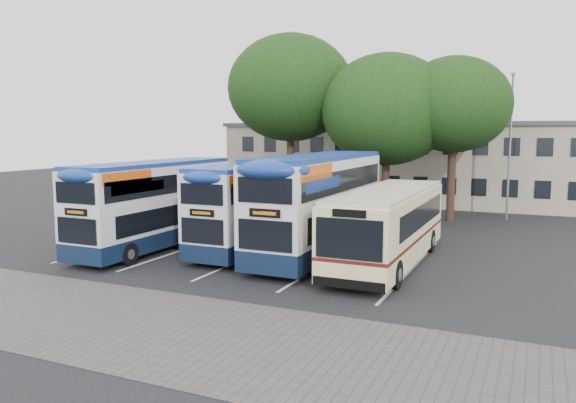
% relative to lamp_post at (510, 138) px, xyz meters
% --- Properties ---
extents(ground, '(120.00, 120.00, 0.00)m').
position_rel_lamp_post_xyz_m(ground, '(-6.00, -19.97, -5.08)').
color(ground, black).
rests_on(ground, ground).
extents(paving_strip, '(40.00, 6.00, 0.01)m').
position_rel_lamp_post_xyz_m(paving_strip, '(-8.00, -24.97, -5.08)').
color(paving_strip, '#595654').
rests_on(paving_strip, ground).
extents(bay_lines, '(14.12, 11.00, 0.01)m').
position_rel_lamp_post_xyz_m(bay_lines, '(-9.75, -14.97, -5.08)').
color(bay_lines, silver).
rests_on(bay_lines, ground).
extents(depot_building, '(32.40, 8.40, 6.20)m').
position_rel_lamp_post_xyz_m(depot_building, '(-6.00, 7.02, -1.93)').
color(depot_building, '#AA9B89').
rests_on(depot_building, ground).
extents(lamp_post, '(0.25, 1.05, 9.06)m').
position_rel_lamp_post_xyz_m(lamp_post, '(0.00, 0.00, 0.00)').
color(lamp_post, gray).
rests_on(lamp_post, ground).
extents(tree_left, '(8.52, 8.52, 12.07)m').
position_rel_lamp_post_xyz_m(tree_left, '(-13.96, -2.02, 3.35)').
color(tree_left, black).
rests_on(tree_left, ground).
extents(tree_mid, '(8.24, 8.24, 10.38)m').
position_rel_lamp_post_xyz_m(tree_mid, '(-7.17, -2.42, 1.78)').
color(tree_mid, black).
rests_on(tree_mid, ground).
extents(tree_right, '(6.85, 6.85, 10.05)m').
position_rel_lamp_post_xyz_m(tree_right, '(-3.20, -1.78, 2.03)').
color(tree_right, black).
rests_on(tree_right, ground).
extents(bus_dd_left, '(2.40, 9.88, 4.12)m').
position_rel_lamp_post_xyz_m(bus_dd_left, '(-14.65, -16.08, -2.82)').
color(bus_dd_left, '#0F1C38').
rests_on(bus_dd_left, ground).
extents(bus_dd_mid, '(2.35, 9.68, 4.03)m').
position_rel_lamp_post_xyz_m(bus_dd_mid, '(-10.24, -14.05, -2.86)').
color(bus_dd_mid, '#0F1C38').
rests_on(bus_dd_mid, ground).
extents(bus_dd_right, '(2.61, 10.78, 4.49)m').
position_rel_lamp_post_xyz_m(bus_dd_right, '(-7.13, -14.18, -2.61)').
color(bus_dd_right, '#0F1C38').
rests_on(bus_dd_right, ground).
extents(bus_single, '(2.68, 10.51, 3.14)m').
position_rel_lamp_post_xyz_m(bus_single, '(-3.84, -14.68, -3.31)').
color(bus_single, '#F6EDA4').
rests_on(bus_single, ground).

